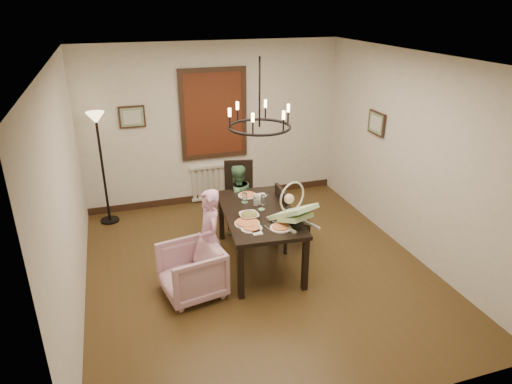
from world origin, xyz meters
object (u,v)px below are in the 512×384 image
chair_far (240,195)px  dining_table (259,217)px  elderly_woman (210,246)px  seated_man (237,206)px  floor_lamp (103,170)px  armchair (192,271)px  baby_bouncer (293,210)px  chair_right (293,217)px  drinking_glass (256,201)px

chair_far → dining_table: bearing=-81.6°
elderly_woman → seated_man: elderly_woman is taller
dining_table → seated_man: bearing=99.1°
elderly_woman → dining_table: bearing=108.8°
seated_man → floor_lamp: size_ratio=0.52×
armchair → baby_bouncer: baby_bouncer is taller
baby_bouncer → floor_lamp: (-2.27, 2.45, -0.07)m
armchair → baby_bouncer: 1.47m
chair_right → seated_man: size_ratio=1.03×
dining_table → chair_right: 0.69m
dining_table → elderly_woman: elderly_woman is taller
drinking_glass → seated_man: bearing=96.4°
seated_man → dining_table: bearing=81.4°
dining_table → baby_bouncer: bearing=-53.8°
elderly_woman → drinking_glass: 0.96m
elderly_woman → drinking_glass: bearing=119.7°
seated_man → chair_right: bearing=123.2°
drinking_glass → floor_lamp: bearing=138.3°
elderly_woman → seated_man: 1.38m
chair_right → chair_far: bearing=31.1°
armchair → floor_lamp: 2.67m
dining_table → elderly_woman: (-0.75, -0.29, -0.16)m
elderly_woman → floor_lamp: bearing=-154.0°
dining_table → chair_far: bearing=91.9°
chair_far → elderly_woman: bearing=-107.3°
floor_lamp → chair_right: bearing=-33.6°
chair_far → seated_man: chair_far is taller
chair_far → armchair: 1.99m
dining_table → chair_far: size_ratio=1.66×
chair_far → chair_right: 1.08m
chair_right → dining_table: bearing=113.8°
chair_right → seated_man: bearing=47.0°
armchair → drinking_glass: size_ratio=4.85×
chair_far → seated_man: 0.32m
chair_far → elderly_woman: (-0.82, -1.48, 0.01)m
chair_right → armchair: 1.79m
elderly_woman → floor_lamp: 2.59m
chair_far → drinking_glass: size_ratio=7.01×
chair_far → armchair: chair_far is taller
drinking_glass → elderly_woman: bearing=-147.9°
chair_far → baby_bouncer: baby_bouncer is taller
baby_bouncer → drinking_glass: baby_bouncer is taller
baby_bouncer → seated_man: bearing=83.3°
seated_man → baby_bouncer: bearing=91.8°
seated_man → drinking_glass: size_ratio=6.32×
chair_right → elderly_woman: (-1.36, -0.54, 0.05)m
armchair → floor_lamp: size_ratio=0.40×
chair_far → seated_man: (-0.13, -0.29, -0.05)m
armchair → elderly_woman: bearing=110.9°
armchair → dining_table: bearing=103.7°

